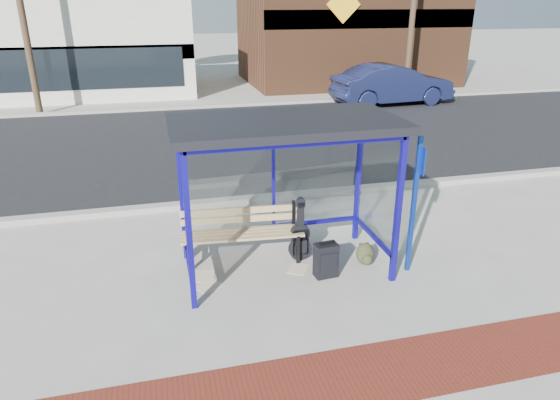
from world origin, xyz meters
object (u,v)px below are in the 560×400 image
object	(u,v)px
bench	(242,230)
backpack	(365,255)
guitar_bag	(300,239)
suitcase	(326,260)
parked_car	(392,84)
fire_hydrant	(425,84)

from	to	relation	value
bench	backpack	world-z (taller)	bench
backpack	guitar_bag	bearing A→B (deg)	159.71
suitcase	backpack	distance (m)	0.78
bench	suitcase	size ratio (longest dim) A/B	3.30
suitcase	parked_car	bearing A→B (deg)	54.77
guitar_bag	suitcase	bearing A→B (deg)	-71.31
bench	guitar_bag	size ratio (longest dim) A/B	1.94
bench	suitcase	distance (m)	1.46
backpack	parked_car	world-z (taller)	parked_car
guitar_bag	fire_hydrant	xyz separation A→B (m)	(10.04, 13.94, 0.03)
bench	guitar_bag	world-z (taller)	guitar_bag
backpack	fire_hydrant	xyz separation A→B (m)	(9.06, 14.36, 0.23)
parked_car	suitcase	bearing A→B (deg)	146.20
suitcase	fire_hydrant	xyz separation A→B (m)	(9.81, 14.57, 0.12)
backpack	parked_car	size ratio (longest dim) A/B	0.07
suitcase	backpack	size ratio (longest dim) A/B	1.68
bench	guitar_bag	distance (m)	0.95
fire_hydrant	guitar_bag	bearing A→B (deg)	-125.78
backpack	bench	bearing A→B (deg)	164.01
suitcase	fire_hydrant	world-z (taller)	fire_hydrant
guitar_bag	backpack	world-z (taller)	guitar_bag
guitar_bag	suitcase	xyz separation A→B (m)	(0.23, -0.63, -0.10)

